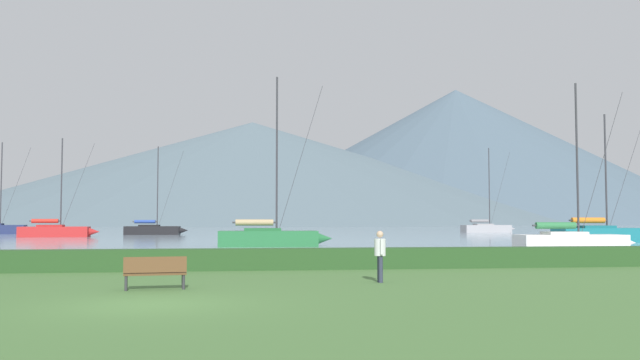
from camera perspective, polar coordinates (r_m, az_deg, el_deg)
The scene contains 13 objects.
ground_plane at distance 17.00m, azimuth -14.00°, elevation -10.01°, with size 1000.00×1000.00×0.00m, color #477038.
harbor_water at distance 153.82m, azimuth -8.79°, elevation -3.97°, with size 320.00×246.00×0.00m, color #8499A8.
hedge_line at distance 27.89m, azimuth -11.67°, elevation -6.50°, with size 80.00×1.20×0.84m, color #284C23.
sailboat_slip_0 at distance 64.97m, azimuth 22.30°, elevation -4.13°, with size 9.13×2.78×11.27m.
sailboat_slip_1 at distance 91.76m, azimuth -13.65°, elevation -4.00°, with size 8.10×2.72×11.49m.
sailboat_slip_2 at distance 51.23m, azimuth -4.19°, elevation -4.71°, with size 8.50×2.81×12.70m.
sailboat_slip_3 at distance 106.03m, azimuth 13.65°, elevation -3.87°, with size 8.38×2.78×12.74m.
sailboat_slip_4 at distance 83.04m, azimuth -21.07°, elevation -3.94°, with size 8.68×2.82×11.20m.
sailboat_slip_5 at distance 45.93m, azimuth 20.14°, elevation -4.78°, with size 7.76×2.49×10.64m.
park_bench_under_tree at distance 20.44m, azimuth -13.51°, elevation -7.36°, with size 1.81×0.67×0.95m.
person_standing_walker at distance 22.25m, azimuth 4.99°, elevation -5.96°, with size 0.36×0.57×1.65m.
distant_hill_west_ridge at distance 316.91m, azimuth -5.64°, elevation 0.61°, with size 291.32×291.32×46.60m, color slate.
distant_hill_central_peak at distance 354.17m, azimuth 11.24°, elevation 1.96°, with size 245.89×245.89×67.65m, color #4C6070.
Camera 1 is at (1.69, -16.79, 2.03)m, focal length 38.60 mm.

